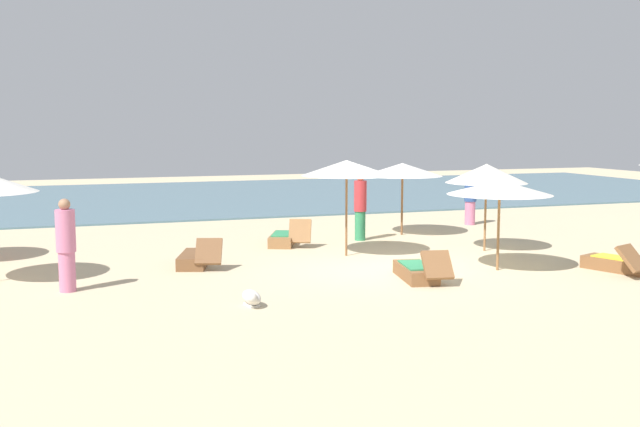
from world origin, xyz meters
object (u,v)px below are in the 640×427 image
at_px(lounger_0, 196,259).
at_px(lounger_4, 620,264).
at_px(umbrella_3, 402,170).
at_px(umbrella_4, 486,174).
at_px(person_2, 360,206).
at_px(person_0, 470,198).
at_px(lounger_1, 285,238).
at_px(dog, 252,298).
at_px(lounger_2, 418,271).
at_px(person_1, 66,245).
at_px(umbrella_1, 347,168).
at_px(umbrella_5, 500,188).

height_order(lounger_0, lounger_4, lounger_0).
distance_m(umbrella_3, umbrella_4, 3.25).
bearing_deg(umbrella_3, person_2, -160.17).
xyz_separation_m(umbrella_3, person_0, (2.98, 1.24, -1.03)).
bearing_deg(person_0, umbrella_3, -157.34).
relative_size(lounger_1, dog, 2.67).
distance_m(lounger_2, person_1, 6.97).
bearing_deg(umbrella_3, umbrella_1, -135.76).
height_order(lounger_2, person_1, person_1).
distance_m(lounger_2, person_0, 8.79).
distance_m(person_0, person_1, 13.44).
relative_size(lounger_2, dog, 2.73).
bearing_deg(person_0, umbrella_1, -145.62).
distance_m(lounger_2, person_2, 5.30).
xyz_separation_m(umbrella_4, lounger_4, (1.36, -3.27, -1.78)).
relative_size(umbrella_1, umbrella_5, 1.03).
bearing_deg(person_0, lounger_0, -156.87).
xyz_separation_m(umbrella_4, lounger_2, (-3.16, -2.58, -1.78)).
xyz_separation_m(umbrella_4, umbrella_5, (-1.05, -2.25, -0.14)).
height_order(lounger_1, person_2, person_2).
bearing_deg(lounger_2, person_0, 52.68).
distance_m(umbrella_3, lounger_0, 7.20).
relative_size(lounger_1, person_1, 0.97).
xyz_separation_m(umbrella_4, person_0, (2.16, 4.39, -1.10)).
distance_m(umbrella_4, person_0, 5.01).
height_order(umbrella_5, person_1, umbrella_5).
height_order(umbrella_3, person_2, umbrella_3).
relative_size(umbrella_1, lounger_2, 1.31).
xyz_separation_m(lounger_2, lounger_4, (4.52, -0.69, -0.00)).
bearing_deg(lounger_2, person_2, 81.11).
relative_size(umbrella_3, lounger_4, 1.28).
height_order(umbrella_1, dog, umbrella_1).
relative_size(umbrella_1, lounger_4, 1.30).
distance_m(umbrella_1, dog, 5.67).
bearing_deg(umbrella_5, umbrella_4, 64.88).
bearing_deg(person_0, person_1, -154.63).
distance_m(person_0, dog, 12.14).
bearing_deg(umbrella_4, lounger_4, -67.40).
bearing_deg(person_2, umbrella_1, -119.91).
xyz_separation_m(lounger_0, person_2, (4.90, 2.22, 0.78)).
distance_m(umbrella_1, umbrella_4, 3.60).
distance_m(umbrella_1, lounger_2, 3.65).
bearing_deg(umbrella_1, person_2, 60.09).
bearing_deg(umbrella_1, lounger_1, 115.49).
xyz_separation_m(umbrella_1, lounger_1, (-0.97, 2.04, -1.96)).
xyz_separation_m(umbrella_1, umbrella_3, (2.74, 2.67, -0.25)).
xyz_separation_m(lounger_4, person_0, (0.80, 7.66, 0.69)).
distance_m(umbrella_1, lounger_0, 4.17).
bearing_deg(lounger_4, lounger_2, 171.34).
bearing_deg(lounger_1, person_1, -144.52).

